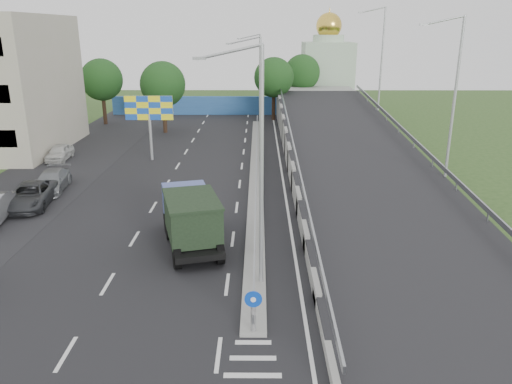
{
  "coord_description": "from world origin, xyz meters",
  "views": [
    {
      "loc": [
        0.19,
        -13.66,
        10.76
      ],
      "look_at": [
        0.04,
        12.5,
        2.2
      ],
      "focal_mm": 35.0,
      "sensor_mm": 36.0,
      "label": 1
    }
  ],
  "objects_px": {
    "parked_car_c": "(31,195)",
    "parked_car_d": "(52,181)",
    "sign_bollard": "(253,311)",
    "lamp_post_mid": "(258,95)",
    "church": "(327,69)",
    "billboard": "(149,112)",
    "lamp_post_near": "(257,157)",
    "dump_truck": "(190,216)",
    "parked_car_e": "(60,152)",
    "lamp_post_far": "(258,74)"
  },
  "relations": [
    {
      "from": "lamp_post_near",
      "to": "parked_car_c",
      "type": "xyz_separation_m",
      "value": [
        -14.41,
        10.27,
        -5.08
      ]
    },
    {
      "from": "lamp_post_mid",
      "to": "billboard",
      "type": "distance_m",
      "value": 9.47
    },
    {
      "from": "billboard",
      "to": "parked_car_c",
      "type": "relative_size",
      "value": 1.05
    },
    {
      "from": "parked_car_d",
      "to": "billboard",
      "type": "bearing_deg",
      "value": 51.96
    },
    {
      "from": "lamp_post_far",
      "to": "parked_car_c",
      "type": "height_order",
      "value": "lamp_post_far"
    },
    {
      "from": "sign_bollard",
      "to": "parked_car_e",
      "type": "distance_m",
      "value": 30.94
    },
    {
      "from": "sign_bollard",
      "to": "lamp_post_mid",
      "type": "height_order",
      "value": "lamp_post_mid"
    },
    {
      "from": "lamp_post_far",
      "to": "parked_car_e",
      "type": "relative_size",
      "value": 2.57
    },
    {
      "from": "lamp_post_near",
      "to": "lamp_post_mid",
      "type": "relative_size",
      "value": 1.0
    },
    {
      "from": "billboard",
      "to": "lamp_post_far",
      "type": "bearing_deg",
      "value": 63.16
    },
    {
      "from": "sign_bollard",
      "to": "dump_truck",
      "type": "relative_size",
      "value": 0.24
    },
    {
      "from": "sign_bollard",
      "to": "billboard",
      "type": "height_order",
      "value": "billboard"
    },
    {
      "from": "lamp_post_far",
      "to": "church",
      "type": "xyz_separation_m",
      "value": [
        9.89,
        14.0,
        -0.5
      ]
    },
    {
      "from": "parked_car_e",
      "to": "lamp_post_far",
      "type": "bearing_deg",
      "value": 44.14
    },
    {
      "from": "church",
      "to": "billboard",
      "type": "distance_m",
      "value": 37.23
    },
    {
      "from": "lamp_post_mid",
      "to": "billboard",
      "type": "xyz_separation_m",
      "value": [
        -9.11,
        2.0,
        -1.62
      ]
    },
    {
      "from": "lamp_post_near",
      "to": "parked_car_e",
      "type": "relative_size",
      "value": 2.57
    },
    {
      "from": "church",
      "to": "parked_car_c",
      "type": "xyz_separation_m",
      "value": [
        -24.3,
        -43.73,
        -4.58
      ]
    },
    {
      "from": "lamp_post_mid",
      "to": "sign_bollard",
      "type": "bearing_deg",
      "value": -90.26
    },
    {
      "from": "billboard",
      "to": "parked_car_d",
      "type": "height_order",
      "value": "billboard"
    },
    {
      "from": "lamp_post_mid",
      "to": "parked_car_d",
      "type": "bearing_deg",
      "value": -155.45
    },
    {
      "from": "lamp_post_near",
      "to": "lamp_post_far",
      "type": "xyz_separation_m",
      "value": [
        0.0,
        40.0,
        0.0
      ]
    },
    {
      "from": "sign_bollard",
      "to": "lamp_post_near",
      "type": "height_order",
      "value": "lamp_post_near"
    },
    {
      "from": "lamp_post_mid",
      "to": "lamp_post_near",
      "type": "bearing_deg",
      "value": -90.0
    },
    {
      "from": "dump_truck",
      "to": "parked_car_e",
      "type": "distance_m",
      "value": 22.39
    },
    {
      "from": "lamp_post_mid",
      "to": "lamp_post_far",
      "type": "height_order",
      "value": "same"
    },
    {
      "from": "billboard",
      "to": "dump_truck",
      "type": "relative_size",
      "value": 0.8
    },
    {
      "from": "lamp_post_mid",
      "to": "dump_truck",
      "type": "relative_size",
      "value": 1.47
    },
    {
      "from": "parked_car_c",
      "to": "parked_car_d",
      "type": "relative_size",
      "value": 1.09
    },
    {
      "from": "lamp_post_near",
      "to": "parked_car_d",
      "type": "xyz_separation_m",
      "value": [
        -14.35,
        13.44,
        -5.11
      ]
    },
    {
      "from": "sign_bollard",
      "to": "church",
      "type": "xyz_separation_m",
      "value": [
        10.0,
        57.83,
        4.28
      ]
    },
    {
      "from": "dump_truck",
      "to": "parked_car_e",
      "type": "bearing_deg",
      "value": 112.29
    },
    {
      "from": "parked_car_e",
      "to": "parked_car_d",
      "type": "bearing_deg",
      "value": -74.73
    },
    {
      "from": "lamp_post_mid",
      "to": "parked_car_d",
      "type": "distance_m",
      "value": 16.59
    },
    {
      "from": "parked_car_c",
      "to": "billboard",
      "type": "bearing_deg",
      "value": 58.68
    },
    {
      "from": "parked_car_e",
      "to": "lamp_post_near",
      "type": "bearing_deg",
      "value": -54.53
    },
    {
      "from": "sign_bollard",
      "to": "lamp_post_near",
      "type": "relative_size",
      "value": 0.17
    },
    {
      "from": "lamp_post_far",
      "to": "parked_car_d",
      "type": "height_order",
      "value": "lamp_post_far"
    },
    {
      "from": "sign_bollard",
      "to": "parked_car_c",
      "type": "distance_m",
      "value": 20.08
    },
    {
      "from": "billboard",
      "to": "parked_car_e",
      "type": "relative_size",
      "value": 1.4
    },
    {
      "from": "lamp_post_near",
      "to": "parked_car_d",
      "type": "bearing_deg",
      "value": 136.87
    },
    {
      "from": "lamp_post_near",
      "to": "parked_car_c",
      "type": "relative_size",
      "value": 1.93
    },
    {
      "from": "dump_truck",
      "to": "parked_car_c",
      "type": "xyz_separation_m",
      "value": [
        -10.97,
        5.95,
        -0.86
      ]
    },
    {
      "from": "sign_bollard",
      "to": "church",
      "type": "relative_size",
      "value": 0.12
    },
    {
      "from": "billboard",
      "to": "parked_car_d",
      "type": "relative_size",
      "value": 1.15
    },
    {
      "from": "lamp_post_mid",
      "to": "dump_truck",
      "type": "height_order",
      "value": "lamp_post_mid"
    },
    {
      "from": "lamp_post_mid",
      "to": "lamp_post_far",
      "type": "bearing_deg",
      "value": 90.0
    },
    {
      "from": "parked_car_c",
      "to": "parked_car_e",
      "type": "height_order",
      "value": "parked_car_c"
    },
    {
      "from": "church",
      "to": "parked_car_d",
      "type": "bearing_deg",
      "value": -120.87
    },
    {
      "from": "lamp_post_far",
      "to": "parked_car_e",
      "type": "bearing_deg",
      "value": -133.57
    }
  ]
}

